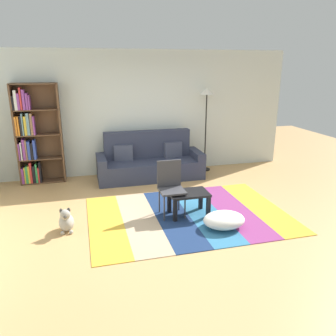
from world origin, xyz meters
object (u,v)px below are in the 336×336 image
object	(u,v)px
folding_chair	(171,183)
pouf	(224,220)
couch	(150,163)
coffee_table	(189,197)
tv_remote	(185,191)
dog	(66,221)
bookshelf	(33,138)
standing_lamp	(207,102)

from	to	relation	value
folding_chair	pouf	bearing A→B (deg)	-18.01
pouf	couch	bearing A→B (deg)	102.76
couch	folding_chair	bearing A→B (deg)	-91.60
coffee_table	tv_remote	bearing A→B (deg)	159.69
tv_remote	dog	bearing A→B (deg)	-166.41
couch	dog	distance (m)	2.74
coffee_table	pouf	world-z (taller)	coffee_table
coffee_table	tv_remote	world-z (taller)	tv_remote
bookshelf	pouf	distance (m)	4.23
bookshelf	folding_chair	distance (m)	3.22
couch	tv_remote	distance (m)	2.05
dog	standing_lamp	size ratio (longest dim) A/B	0.21
pouf	standing_lamp	size ratio (longest dim) A/B	0.34
standing_lamp	pouf	bearing A→B (deg)	-104.99
dog	tv_remote	distance (m)	1.89
pouf	dog	bearing A→B (deg)	167.72
couch	coffee_table	world-z (taller)	couch
couch	bookshelf	xyz separation A→B (m)	(-2.35, 0.28, 0.63)
tv_remote	folding_chair	world-z (taller)	folding_chair
standing_lamp	folding_chair	world-z (taller)	standing_lamp
tv_remote	couch	bearing A→B (deg)	105.40
coffee_table	pouf	xyz separation A→B (m)	(0.38, -0.57, -0.19)
pouf	standing_lamp	xyz separation A→B (m)	(0.76, 2.85, 1.45)
dog	tv_remote	size ratio (longest dim) A/B	2.65
couch	coffee_table	size ratio (longest dim) A/B	3.55
standing_lamp	folding_chair	bearing A→B (deg)	-123.29
bookshelf	dog	distance (m)	2.62
pouf	dog	xyz separation A→B (m)	(-2.31, 0.50, 0.03)
pouf	standing_lamp	bearing A→B (deg)	75.01
dog	standing_lamp	distance (m)	4.12
couch	coffee_table	distance (m)	2.07
pouf	tv_remote	size ratio (longest dim) A/B	4.29
couch	pouf	xyz separation A→B (m)	(0.60, -2.64, -0.21)
tv_remote	pouf	bearing A→B (deg)	-42.97
dog	standing_lamp	bearing A→B (deg)	37.46
coffee_table	folding_chair	bearing A→B (deg)	155.01
dog	standing_lamp	xyz separation A→B (m)	(3.07, 2.35, 1.42)
bookshelf	pouf	xyz separation A→B (m)	(2.95, -2.92, -0.83)
bookshelf	pouf	world-z (taller)	bookshelf
couch	folding_chair	xyz separation A→B (m)	(-0.05, -1.94, 0.20)
standing_lamp	tv_remote	distance (m)	2.81
couch	tv_remote	world-z (taller)	couch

